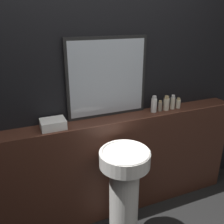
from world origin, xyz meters
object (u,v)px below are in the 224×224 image
conditioner_bottle (160,106)px  mirror (107,78)px  lotion_bottle (166,104)px  body_wash_bottle (173,103)px  hand_soap_bottle (178,103)px  pedestal_sink (124,189)px  shampoo_bottle (154,105)px  towel_stack (53,124)px

conditioner_bottle → mirror: bearing=170.0°
lotion_bottle → body_wash_bottle: bearing=0.0°
conditioner_bottle → hand_soap_bottle: size_ratio=1.01×
pedestal_sink → shampoo_bottle: 0.80m
conditioner_bottle → pedestal_sink: bearing=-145.9°
shampoo_bottle → lotion_bottle: 0.14m
towel_stack → body_wash_bottle: body_wash_bottle is taller
pedestal_sink → conditioner_bottle: 0.82m
shampoo_bottle → towel_stack: bearing=180.0°
towel_stack → body_wash_bottle: (1.13, 0.00, 0.03)m
pedestal_sink → towel_stack: (-0.46, 0.36, 0.51)m
mirror → lotion_bottle: size_ratio=5.25×
shampoo_bottle → body_wash_bottle: shampoo_bottle is taller
hand_soap_bottle → towel_stack: bearing=180.0°
towel_stack → conditioner_bottle: conditioner_bottle is taller
lotion_bottle → hand_soap_bottle: 0.14m
towel_stack → conditioner_bottle: size_ratio=1.92×
pedestal_sink → shampoo_bottle: size_ratio=5.64×
pedestal_sink → towel_stack: size_ratio=4.48×
lotion_bottle → hand_soap_bottle: bearing=0.0°
pedestal_sink → towel_stack: bearing=142.2°
pedestal_sink → body_wash_bottle: (0.67, 0.36, 0.53)m
mirror → lotion_bottle: 0.63m
shampoo_bottle → body_wash_bottle: (0.21, 0.00, -0.01)m
mirror → conditioner_bottle: bearing=-10.0°
conditioner_bottle → lotion_bottle: bearing=0.0°
shampoo_bottle → pedestal_sink: bearing=-142.2°
hand_soap_bottle → body_wash_bottle: bearing=180.0°
mirror → shampoo_bottle: 0.51m
mirror → conditioner_bottle: (0.49, -0.09, -0.29)m
conditioner_bottle → body_wash_bottle: body_wash_bottle is taller
towel_stack → shampoo_bottle: size_ratio=1.26×
towel_stack → mirror: bearing=9.8°
mirror → hand_soap_bottle: size_ratio=7.15×
lotion_bottle → body_wash_bottle: 0.07m
towel_stack → body_wash_bottle: bearing=0.0°
pedestal_sink → conditioner_bottle: bearing=34.1°
pedestal_sink → towel_stack: towel_stack is taller
body_wash_bottle → mirror: bearing=172.2°
conditioner_bottle → lotion_bottle: 0.07m
conditioner_bottle → body_wash_bottle: size_ratio=0.74×
pedestal_sink → body_wash_bottle: body_wash_bottle is taller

